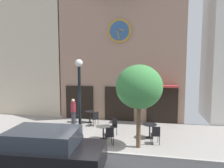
# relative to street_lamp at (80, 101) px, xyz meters

# --- Properties ---
(ground_plane) EXTENTS (27.37, 11.00, 0.13)m
(ground_plane) POSITION_rel_street_lamp_xyz_m (0.72, -1.29, -2.09)
(ground_plane) COLOR gray
(clock_building) EXTENTS (8.44, 3.48, 10.54)m
(clock_building) POSITION_rel_street_lamp_xyz_m (1.28, 5.30, 3.36)
(clock_building) COLOR #9E7A66
(clock_building) RESTS_ON ground_plane
(neighbor_building_left) EXTENTS (6.83, 3.33, 13.60)m
(neighbor_building_left) POSITION_rel_street_lamp_xyz_m (-6.45, 5.87, 4.74)
(neighbor_building_left) COLOR beige
(neighbor_building_left) RESTS_ON ground_plane
(street_lamp) EXTENTS (0.36, 0.36, 4.07)m
(street_lamp) POSITION_rel_street_lamp_xyz_m (0.00, 0.00, 0.00)
(street_lamp) COLOR black
(street_lamp) RESTS_ON ground_plane
(street_tree) EXTENTS (2.11, 1.90, 3.82)m
(street_tree) POSITION_rel_street_lamp_xyz_m (2.84, -0.05, 0.74)
(street_tree) COLOR brown
(street_tree) RESTS_ON ground_plane
(cafe_table_near_door) EXTENTS (0.61, 0.61, 0.76)m
(cafe_table_near_door) POSITION_rel_street_lamp_xyz_m (-0.54, 3.28, -1.57)
(cafe_table_near_door) COLOR black
(cafe_table_near_door) RESTS_ON ground_plane
(cafe_table_leftmost) EXTENTS (0.74, 0.74, 0.72)m
(cafe_table_leftmost) POSITION_rel_street_lamp_xyz_m (1.03, 0.57, -1.54)
(cafe_table_leftmost) COLOR black
(cafe_table_leftmost) RESTS_ON ground_plane
(cafe_table_center_left) EXTENTS (0.71, 0.71, 0.74)m
(cafe_table_center_left) POSITION_rel_street_lamp_xyz_m (3.35, 1.24, -1.54)
(cafe_table_center_left) COLOR black
(cafe_table_center_left) RESTS_ON ground_plane
(cafe_chair_left_end) EXTENTS (0.46, 0.46, 0.90)m
(cafe_chair_left_end) POSITION_rel_street_lamp_xyz_m (3.63, 0.43, -1.54)
(cafe_chair_left_end) COLOR black
(cafe_chair_left_end) RESTS_ON ground_plane
(cafe_chair_right_end) EXTENTS (0.56, 0.56, 0.90)m
(cafe_chair_right_end) POSITION_rel_street_lamp_xyz_m (-0.00, 2.67, -1.54)
(cafe_chair_right_end) COLOR black
(cafe_chair_right_end) RESTS_ON ground_plane
(cafe_chair_near_tree) EXTENTS (0.53, 0.53, 0.90)m
(cafe_chair_near_tree) POSITION_rel_street_lamp_xyz_m (1.49, -0.12, -1.54)
(cafe_chair_near_tree) COLOR black
(cafe_chair_near_tree) RESTS_ON ground_plane
(cafe_chair_curbside) EXTENTS (0.56, 0.56, 0.90)m
(cafe_chair_curbside) POSITION_rel_street_lamp_xyz_m (1.41, 1.36, -1.54)
(cafe_chair_curbside) COLOR black
(cafe_chair_curbside) RESTS_ON ground_plane
(cafe_chair_facing_street) EXTENTS (0.47, 0.47, 0.90)m
(cafe_chair_facing_street) POSITION_rel_street_lamp_xyz_m (-1.38, 3.20, -1.54)
(cafe_chair_facing_street) COLOR black
(cafe_chair_facing_street) RESTS_ON ground_plane
(pedestrian_maroon) EXTENTS (0.41, 0.41, 1.67)m
(pedestrian_maroon) POSITION_rel_street_lamp_xyz_m (-1.38, 2.60, -1.20)
(pedestrian_maroon) COLOR #2D2D38
(pedestrian_maroon) RESTS_ON ground_plane
(parked_car_black) EXTENTS (4.40, 2.22, 1.55)m
(parked_car_black) POSITION_rel_street_lamp_xyz_m (-0.33, -2.83, -1.31)
(parked_car_black) COLOR black
(parked_car_black) RESTS_ON ground_plane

